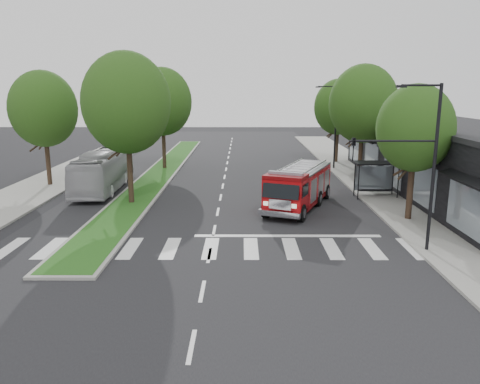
{
  "coord_description": "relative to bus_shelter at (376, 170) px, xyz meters",
  "views": [
    {
      "loc": [
        1.55,
        -25.0,
        7.8
      ],
      "look_at": [
        1.44,
        1.79,
        1.8
      ],
      "focal_mm": 35.0,
      "sensor_mm": 36.0,
      "label": 1
    }
  ],
  "objects": [
    {
      "name": "city_bus",
      "position": [
        -20.41,
        2.61,
        -0.53
      ],
      "size": [
        2.98,
        10.93,
        3.02
      ],
      "primitive_type": "imported",
      "rotation": [
        0.0,
        0.0,
        0.04
      ],
      "color": "#AEADB2",
      "rests_on": "ground"
    },
    {
      "name": "ground",
      "position": [
        -11.2,
        -8.15,
        -2.04
      ],
      "size": [
        140.0,
        140.0,
        0.0
      ],
      "primitive_type": "plane",
      "color": "black",
      "rests_on": "ground"
    },
    {
      "name": "fire_engine",
      "position": [
        -5.89,
        -3.01,
        -0.65
      ],
      "size": [
        5.5,
        8.64,
        2.89
      ],
      "rotation": [
        0.0,
        0.0,
        -0.4
      ],
      "color": "#680508",
      "rests_on": "ground"
    },
    {
      "name": "tree_right_far",
      "position": [
        0.3,
        15.85,
        3.8
      ],
      "size": [
        5.0,
        5.0,
        8.73
      ],
      "color": "black",
      "rests_on": "ground"
    },
    {
      "name": "bus_shelter",
      "position": [
        0.0,
        0.0,
        0.0
      ],
      "size": [
        3.2,
        1.6,
        2.61
      ],
      "color": "black",
      "rests_on": "ground"
    },
    {
      "name": "sidewalk_right",
      "position": [
        1.3,
        1.85,
        -1.96
      ],
      "size": [
        5.0,
        80.0,
        0.15
      ],
      "primitive_type": "cube",
      "color": "gray",
      "rests_on": "ground"
    },
    {
      "name": "storefront_row",
      "position": [
        5.8,
        1.85,
        0.46
      ],
      "size": [
        8.0,
        30.0,
        5.0
      ],
      "primitive_type": "cube",
      "color": "black",
      "rests_on": "ground"
    },
    {
      "name": "tree_median_near",
      "position": [
        -17.2,
        -2.15,
        4.77
      ],
      "size": [
        5.8,
        5.8,
        10.16
      ],
      "color": "black",
      "rests_on": "ground"
    },
    {
      "name": "tree_left_mid",
      "position": [
        -25.2,
        3.85,
        4.12
      ],
      "size": [
        5.2,
        5.2,
        9.16
      ],
      "color": "black",
      "rests_on": "ground"
    },
    {
      "name": "tree_right_near",
      "position": [
        0.3,
        -6.15,
        3.47
      ],
      "size": [
        4.4,
        4.4,
        8.05
      ],
      "color": "black",
      "rests_on": "ground"
    },
    {
      "name": "streetlight_right_far",
      "position": [
        -0.85,
        11.85,
        2.44
      ],
      "size": [
        2.11,
        0.2,
        8.0
      ],
      "color": "black",
      "rests_on": "ground"
    },
    {
      "name": "median",
      "position": [
        -17.2,
        9.85,
        -1.96
      ],
      "size": [
        3.0,
        50.0,
        0.15
      ],
      "color": "gray",
      "rests_on": "ground"
    },
    {
      "name": "tree_median_far",
      "position": [
        -17.2,
        11.85,
        4.45
      ],
      "size": [
        5.6,
        5.6,
        9.72
      ],
      "color": "black",
      "rests_on": "ground"
    },
    {
      "name": "streetlight_right_near",
      "position": [
        -1.59,
        -11.65,
        2.63
      ],
      "size": [
        4.08,
        0.22,
        8.0
      ],
      "color": "black",
      "rests_on": "ground"
    },
    {
      "name": "tree_right_mid",
      "position": [
        0.3,
        5.85,
        4.45
      ],
      "size": [
        5.6,
        5.6,
        9.72
      ],
      "color": "black",
      "rests_on": "ground"
    },
    {
      "name": "sidewalk_left",
      "position": [
        -25.7,
        1.85,
        -1.96
      ],
      "size": [
        5.0,
        80.0,
        0.15
      ],
      "primitive_type": "cube",
      "color": "gray",
      "rests_on": "ground"
    }
  ]
}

